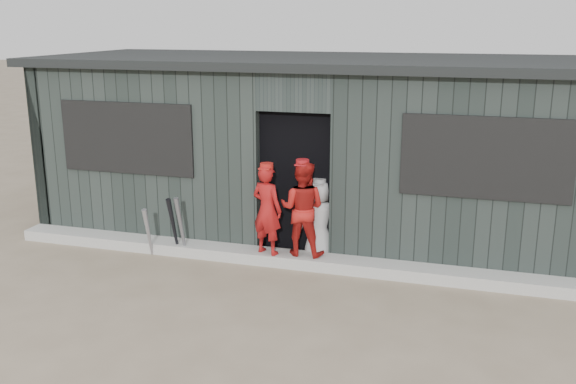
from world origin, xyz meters
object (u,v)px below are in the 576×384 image
(bat_left, at_px, (148,232))
(bat_mid, at_px, (181,227))
(dugout, at_px, (320,146))
(player_grey_back, at_px, (319,220))
(player_red_right, at_px, (302,208))
(bat_right, at_px, (174,227))
(player_red_left, at_px, (267,210))

(bat_left, xyz_separation_m, bat_mid, (0.44, 0.11, 0.08))
(dugout, bearing_deg, player_grey_back, -76.16)
(player_red_right, height_order, player_grey_back, player_red_right)
(bat_left, bearing_deg, player_red_right, 8.33)
(bat_right, distance_m, player_red_right, 1.81)
(bat_mid, relative_size, player_red_left, 0.72)
(bat_left, bearing_deg, player_red_left, 7.23)
(bat_left, xyz_separation_m, dugout, (1.91, 1.94, 0.94))
(bat_mid, distance_m, player_red_right, 1.69)
(bat_mid, xyz_separation_m, player_red_left, (1.20, 0.10, 0.32))
(bat_mid, relative_size, bat_right, 1.01)
(player_grey_back, xyz_separation_m, dugout, (-0.34, 1.37, 0.74))
(player_red_left, relative_size, player_red_right, 0.95)
(bat_left, relative_size, bat_right, 0.83)
(bat_right, xyz_separation_m, player_red_left, (1.31, 0.09, 0.32))
(player_red_right, bearing_deg, player_red_left, 12.97)
(dugout, bearing_deg, bat_right, -131.06)
(bat_left, distance_m, player_grey_back, 2.33)
(bat_mid, relative_size, player_grey_back, 0.79)
(bat_left, height_order, player_red_right, player_red_right)
(player_red_left, xyz_separation_m, dugout, (0.28, 1.73, 0.54))
(player_red_right, distance_m, dugout, 1.72)
(bat_right, height_order, player_grey_back, player_grey_back)
(bat_left, relative_size, player_grey_back, 0.64)
(bat_mid, bearing_deg, dugout, 51.14)
(bat_mid, height_order, bat_right, bat_mid)
(player_red_right, bearing_deg, bat_left, 9.04)
(dugout, bearing_deg, bat_left, -134.57)
(bat_left, bearing_deg, dugout, 45.43)
(player_red_left, height_order, dugout, dugout)
(player_grey_back, bearing_deg, player_red_left, 8.98)
(player_grey_back, bearing_deg, bat_right, -8.35)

